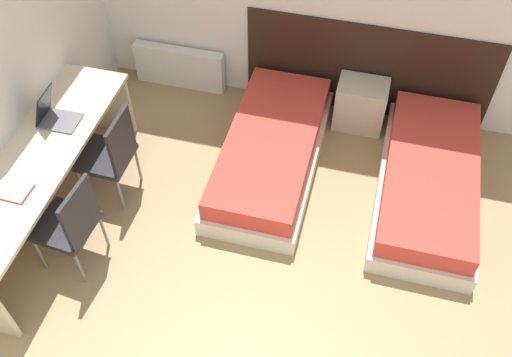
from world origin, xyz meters
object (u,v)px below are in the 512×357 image
(nightstand, at_px, (360,104))
(bed_near_window, at_px, (271,151))
(chair_near_notebook, at_px, (70,222))
(laptop, at_px, (55,115))
(bed_near_door, at_px, (429,181))
(chair_near_laptop, at_px, (111,153))

(nightstand, bearing_deg, bed_near_window, -132.77)
(chair_near_notebook, relative_size, laptop, 2.87)
(bed_near_window, xyz_separation_m, nightstand, (0.72, 0.78, 0.06))
(bed_near_door, bearing_deg, chair_near_notebook, -152.29)
(chair_near_laptop, distance_m, laptop, 0.55)
(chair_near_notebook, bearing_deg, chair_near_laptop, 95.47)
(bed_near_window, xyz_separation_m, chair_near_notebook, (-1.25, -1.42, 0.33))
(nightstand, relative_size, chair_near_notebook, 0.54)
(bed_near_window, distance_m, chair_near_notebook, 1.92)
(laptop, bearing_deg, chair_near_laptop, -7.55)
(bed_near_window, xyz_separation_m, bed_near_door, (1.45, 0.00, 0.00))
(chair_near_laptop, bearing_deg, laptop, 175.40)
(chair_near_notebook, bearing_deg, nightstand, 53.60)
(bed_near_window, height_order, nightstand, nightstand)
(bed_near_door, xyz_separation_m, chair_near_notebook, (-2.70, -1.42, 0.33))
(chair_near_notebook, bearing_deg, bed_near_door, 33.20)
(bed_near_window, distance_m, bed_near_door, 1.45)
(bed_near_door, xyz_separation_m, chair_near_laptop, (-2.70, -0.66, 0.33))
(bed_near_door, distance_m, chair_near_laptop, 2.80)
(bed_near_window, height_order, chair_near_laptop, chair_near_laptop)
(laptop, bearing_deg, bed_near_door, 9.68)
(bed_near_door, height_order, nightstand, nightstand)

